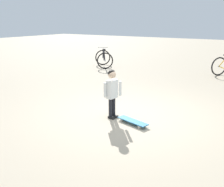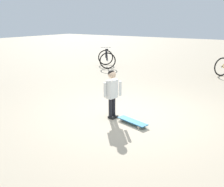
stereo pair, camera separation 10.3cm
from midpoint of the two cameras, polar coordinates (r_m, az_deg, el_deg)
The scene contains 4 objects.
ground_plane at distance 5.86m, azimuth 5.64°, elevation -5.04°, with size 50.00×50.00×0.00m, color tan.
child_person at distance 5.58m, azimuth 0.54°, elevation 1.05°, with size 0.34×0.26×1.06m.
skateboard at distance 5.44m, azimuth 4.99°, elevation -6.05°, with size 0.37×0.74×0.07m.
bicycle_mid at distance 11.93m, azimuth -0.94°, elevation 7.64°, with size 1.28×1.23×0.85m.
Camera 2 is at (-4.84, -2.57, 2.08)m, focal length 42.00 mm.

